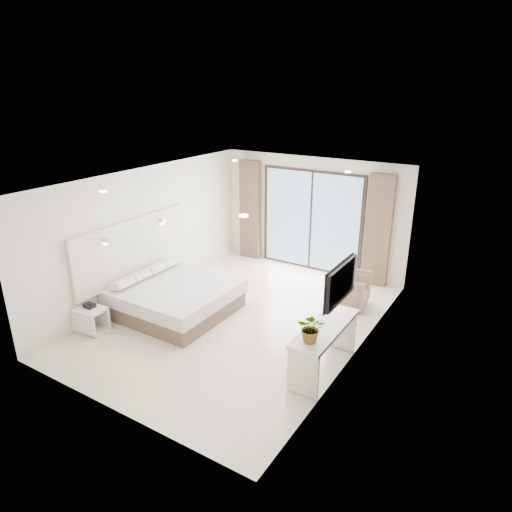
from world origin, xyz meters
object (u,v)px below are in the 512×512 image
at_px(bed, 175,297).
at_px(nightstand, 92,320).
at_px(console_desk, 324,338).
at_px(armchair, 349,288).

distance_m(bed, nightstand, 1.59).
relative_size(console_desk, armchair, 2.07).
distance_m(nightstand, console_desk, 4.23).
bearing_deg(armchair, console_desk, -176.47).
bearing_deg(armchair, nightstand, 125.73).
xyz_separation_m(bed, armchair, (2.81, 2.06, 0.08)).
distance_m(bed, armchair, 3.49).
height_order(nightstand, console_desk, console_desk).
relative_size(bed, console_desk, 1.31).
height_order(nightstand, armchair, armchair).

